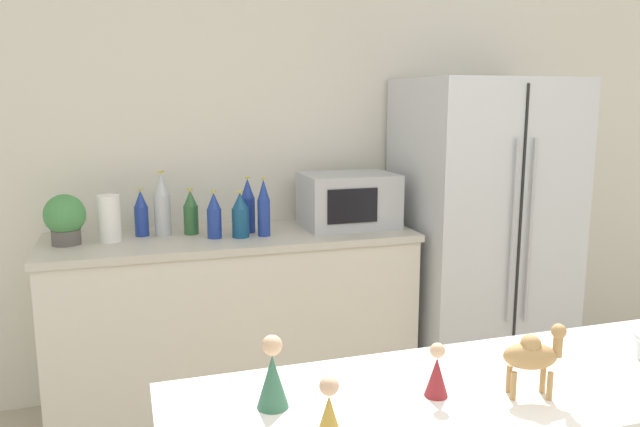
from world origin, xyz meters
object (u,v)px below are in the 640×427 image
wise_man_figurine_crimson (272,376)px  microwave (348,200)px  back_bottle_4 (191,213)px  potted_plant (65,218)px  refrigerator (481,234)px  back_bottle_6 (162,205)px  wise_man_figurine_purple (329,416)px  back_bottle_1 (240,215)px  back_bottle_3 (248,206)px  back_bottle_0 (141,214)px  back_bottle_2 (214,216)px  back_bottle_5 (264,208)px  camel_figurine (533,354)px  wise_man_figurine_blue (437,373)px

wise_man_figurine_crimson → microwave: bearing=65.7°
back_bottle_4 → potted_plant: bearing=-174.4°
potted_plant → wise_man_figurine_crimson: potted_plant is taller
refrigerator → potted_plant: size_ratio=7.21×
back_bottle_6 → wise_man_figurine_purple: size_ratio=2.38×
back_bottle_1 → back_bottle_3: size_ratio=0.81×
back_bottle_0 → back_bottle_2: bearing=-25.0°
wise_man_figurine_purple → wise_man_figurine_crimson: bearing=110.8°
back_bottle_3 → back_bottle_6: back_bottle_6 is taller
potted_plant → wise_man_figurine_crimson: size_ratio=1.51×
microwave → back_bottle_2: 0.72m
back_bottle_5 → wise_man_figurine_purple: (-0.31, -1.96, -0.04)m
back_bottle_2 → wise_man_figurine_crimson: 1.82m
refrigerator → back_bottle_6: 1.73m
potted_plant → back_bottle_6: size_ratio=0.73×
back_bottle_6 → potted_plant: bearing=-171.5°
back_bottle_0 → back_bottle_6: 0.11m
microwave → camel_figurine: bearing=-99.0°
refrigerator → back_bottle_1: bearing=-179.6°
back_bottle_3 → back_bottle_5: (0.06, -0.11, 0.00)m
back_bottle_1 → camel_figurine: (0.28, -1.91, 0.03)m
back_bottle_0 → back_bottle_6: bearing=-11.7°
potted_plant → back_bottle_5: bearing=-5.8°
back_bottle_5 → back_bottle_0: bearing=162.6°
potted_plant → wise_man_figurine_purple: (0.61, -2.05, -0.03)m
back_bottle_2 → back_bottle_6: (-0.23, 0.14, 0.04)m
back_bottle_4 → wise_man_figurine_blue: (0.31, -2.00, -0.02)m
back_bottle_2 → back_bottle_3: back_bottle_3 is taller
back_bottle_6 → refrigerator: bearing=-4.9°
potted_plant → wise_man_figurine_purple: bearing=-73.6°
back_bottle_2 → wise_man_figurine_blue: 1.88m
potted_plant → camel_figurine: potted_plant is taller
wise_man_figurine_blue → wise_man_figurine_purple: bearing=-157.8°
refrigerator → wise_man_figurine_purple: size_ratio=12.60×
back_bottle_0 → wise_man_figurine_crimson: 1.98m
refrigerator → back_bottle_0: (-1.81, 0.17, 0.18)m
potted_plant → back_bottle_1: bearing=-6.4°
back_bottle_0 → back_bottle_2: size_ratio=1.01×
camel_figurine → wise_man_figurine_crimson: camel_figurine is taller
potted_plant → back_bottle_4: size_ratio=1.03×
wise_man_figurine_crimson → back_bottle_6: bearing=92.9°
refrigerator → potted_plant: 2.16m
back_bottle_4 → wise_man_figurine_blue: bearing=-81.3°
refrigerator → back_bottle_2: refrigerator is taller
microwave → wise_man_figurine_crimson: size_ratio=3.08×
back_bottle_6 → wise_man_figurine_crimson: 1.95m
back_bottle_6 → wise_man_figurine_blue: (0.44, -2.01, -0.06)m
back_bottle_2 → camel_figurine: bearing=-78.3°
back_bottle_2 → back_bottle_3: 0.20m
back_bottle_0 → back_bottle_5: 0.60m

